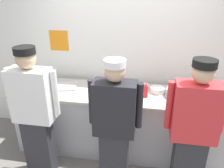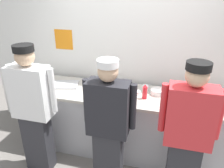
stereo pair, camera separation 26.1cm
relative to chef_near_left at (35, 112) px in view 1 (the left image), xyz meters
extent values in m
plane|color=slate|center=(0.94, 0.25, -0.91)|extent=(9.00, 9.00, 0.00)
cube|color=white|center=(0.94, 1.14, 0.53)|extent=(4.69, 0.10, 2.88)
cube|color=orange|center=(-0.07, 1.09, 0.61)|extent=(0.29, 0.01, 0.30)
cube|color=#B2B2B7|center=(0.94, 0.64, -0.46)|extent=(2.93, 0.68, 0.90)
cube|color=#B7B2A8|center=(0.94, 0.64, 0.01)|extent=(2.99, 0.74, 0.04)
cube|color=#2D2D33|center=(0.00, 0.00, -0.50)|extent=(0.34, 0.20, 0.81)
cube|color=white|center=(0.00, 0.00, 0.22)|extent=(0.47, 0.24, 0.64)
cylinder|color=white|center=(-0.27, 0.04, 0.25)|extent=(0.07, 0.07, 0.55)
cylinder|color=white|center=(0.27, 0.04, 0.25)|extent=(0.07, 0.07, 0.55)
sphere|color=tan|center=(0.00, 0.00, 0.66)|extent=(0.22, 0.22, 0.22)
cylinder|color=black|center=(0.00, 0.00, 0.75)|extent=(0.23, 0.23, 0.08)
cube|color=#2D2D33|center=(0.97, -0.05, -0.52)|extent=(0.32, 0.20, 0.78)
cube|color=#232328|center=(0.97, -0.05, 0.17)|extent=(0.45, 0.24, 0.61)
cylinder|color=#232328|center=(0.71, -0.01, 0.20)|extent=(0.07, 0.07, 0.52)
cylinder|color=#232328|center=(1.23, -0.01, 0.20)|extent=(0.07, 0.07, 0.52)
sphere|color=tan|center=(0.97, -0.05, 0.59)|extent=(0.21, 0.21, 0.21)
cylinder|color=white|center=(0.97, -0.05, 0.68)|extent=(0.22, 0.22, 0.07)
cube|color=#2D2D33|center=(1.80, -0.03, -0.51)|extent=(0.33, 0.20, 0.80)
cube|color=red|center=(1.80, -0.03, 0.20)|extent=(0.46, 0.24, 0.63)
cylinder|color=red|center=(1.53, 0.01, 0.23)|extent=(0.07, 0.07, 0.54)
cylinder|color=red|center=(2.07, 0.01, 0.23)|extent=(0.07, 0.07, 0.54)
sphere|color=tan|center=(1.80, -0.03, 0.63)|extent=(0.22, 0.22, 0.22)
cylinder|color=black|center=(1.80, -0.03, 0.72)|extent=(0.23, 0.23, 0.08)
cylinder|color=white|center=(1.44, 0.73, 0.03)|extent=(0.19, 0.19, 0.01)
cylinder|color=white|center=(1.44, 0.73, 0.05)|extent=(0.19, 0.19, 0.01)
cylinder|color=white|center=(1.44, 0.73, 0.06)|extent=(0.19, 0.19, 0.01)
cylinder|color=white|center=(1.44, 0.73, 0.07)|extent=(0.19, 0.19, 0.01)
cylinder|color=white|center=(1.44, 0.73, 0.08)|extent=(0.19, 0.19, 0.01)
cylinder|color=white|center=(1.44, 0.73, 0.09)|extent=(0.19, 0.19, 0.01)
cylinder|color=white|center=(1.09, 0.47, 0.03)|extent=(0.21, 0.21, 0.01)
cylinder|color=white|center=(1.09, 0.47, 0.05)|extent=(0.21, 0.21, 0.01)
cylinder|color=white|center=(1.09, 0.47, 0.06)|extent=(0.21, 0.21, 0.01)
cylinder|color=white|center=(1.09, 0.47, 0.07)|extent=(0.21, 0.21, 0.01)
cylinder|color=white|center=(1.09, 0.47, 0.08)|extent=(0.21, 0.21, 0.01)
cylinder|color=white|center=(1.09, 0.47, 0.09)|extent=(0.21, 0.21, 0.01)
cylinder|color=white|center=(1.09, 0.47, 0.11)|extent=(0.21, 0.21, 0.01)
cylinder|color=white|center=(1.09, 0.47, 0.12)|extent=(0.21, 0.21, 0.01)
cylinder|color=#B7BABF|center=(1.70, 0.65, 0.08)|extent=(0.31, 0.31, 0.11)
cube|color=#B7BABF|center=(0.05, 0.66, 0.04)|extent=(0.54, 0.40, 0.02)
cylinder|color=red|center=(1.28, 0.56, 0.11)|extent=(0.06, 0.06, 0.16)
cone|color=red|center=(1.28, 0.56, 0.21)|extent=(0.05, 0.05, 0.04)
cylinder|color=#E5E066|center=(1.95, 0.82, 0.12)|extent=(0.06, 0.06, 0.18)
cone|color=#E5E066|center=(1.95, 0.82, 0.22)|extent=(0.05, 0.05, 0.04)
cylinder|color=white|center=(1.17, 0.66, 0.05)|extent=(0.09, 0.09, 0.05)
cylinder|color=gold|center=(1.17, 0.66, 0.07)|extent=(0.07, 0.07, 0.01)
cylinder|color=white|center=(0.99, 0.72, 0.05)|extent=(0.10, 0.10, 0.04)
cylinder|color=gold|center=(0.99, 0.72, 0.06)|extent=(0.09, 0.09, 0.01)
cylinder|color=white|center=(-0.31, 0.50, 0.05)|extent=(0.09, 0.09, 0.04)
cylinder|color=red|center=(-0.31, 0.50, 0.06)|extent=(0.08, 0.08, 0.01)
cylinder|color=white|center=(0.81, 0.45, 0.05)|extent=(0.08, 0.08, 0.04)
cylinder|color=#5B932D|center=(0.81, 0.45, 0.06)|extent=(0.07, 0.07, 0.01)
cylinder|color=white|center=(1.27, 0.79, 0.07)|extent=(0.09, 0.09, 0.09)
cube|color=#B7BABF|center=(0.81, 0.65, 0.03)|extent=(0.19, 0.03, 0.01)
cube|color=black|center=(0.67, 0.65, 0.04)|extent=(0.09, 0.03, 0.02)
camera|label=1|loc=(1.28, -2.07, 1.37)|focal=35.47mm
camera|label=2|loc=(1.54, -2.02, 1.37)|focal=35.47mm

